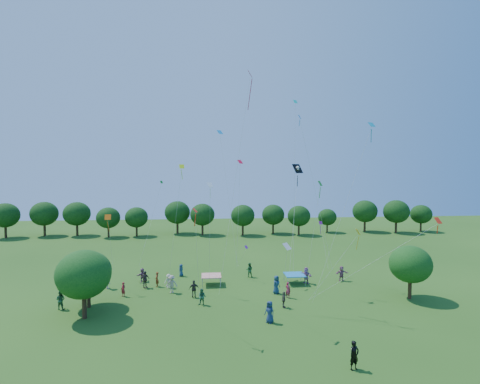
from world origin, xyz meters
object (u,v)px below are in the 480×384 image
object	(u,v)px
near_tree_west	(84,274)
near_tree_north	(88,272)
man_in_black	(354,355)
red_high_kite	(245,110)
near_tree_east	(410,264)
pirate_kite	(297,171)
tent_blue	(294,275)
tent_red_stripe	(211,276)

from	to	relation	value
near_tree_west	near_tree_north	bearing A→B (deg)	99.34
man_in_black	red_high_kite	bearing A→B (deg)	92.00
near_tree_west	near_tree_east	bearing A→B (deg)	4.08
pirate_kite	red_high_kite	world-z (taller)	red_high_kite
tent_blue	pirate_kite	bearing A→B (deg)	-99.23
near_tree_east	man_in_black	world-z (taller)	near_tree_east
near_tree_east	tent_blue	distance (m)	12.24
tent_red_stripe	man_in_black	distance (m)	20.91
tent_blue	pirate_kite	size ratio (longest dim) A/B	0.18
tent_red_stripe	near_tree_west	bearing A→B (deg)	-142.49
red_high_kite	tent_blue	bearing A→B (deg)	37.51
near_tree_north	near_tree_east	world-z (taller)	near_tree_east
pirate_kite	man_in_black	bearing A→B (deg)	-90.11
near_tree_east	man_in_black	distance (m)	16.79
near_tree_north	red_high_kite	world-z (taller)	red_high_kite
near_tree_east	red_high_kite	size ratio (longest dim) A/B	0.25
near_tree_north	near_tree_east	distance (m)	31.52
near_tree_north	red_high_kite	size ratio (longest dim) A/B	0.25
tent_blue	red_high_kite	distance (m)	19.34
near_tree_north	pirate_kite	size ratio (longest dim) A/B	0.43
tent_blue	man_in_black	size ratio (longest dim) A/B	1.16
tent_red_stripe	tent_blue	distance (m)	9.47
red_high_kite	man_in_black	bearing A→B (deg)	-67.57
near_tree_north	red_high_kite	distance (m)	21.43
man_in_black	tent_blue	bearing A→B (deg)	68.07
near_tree_east	pirate_kite	bearing A→B (deg)	163.96
tent_red_stripe	pirate_kite	size ratio (longest dim) A/B	0.18
tent_red_stripe	tent_blue	bearing A→B (deg)	-2.72
man_in_black	red_high_kite	world-z (taller)	red_high_kite
near_tree_west	tent_blue	world-z (taller)	near_tree_west
near_tree_north	man_in_black	distance (m)	24.49
tent_red_stripe	pirate_kite	distance (m)	15.21
near_tree_west	red_high_kite	distance (m)	21.03
pirate_kite	near_tree_east	bearing A→B (deg)	-16.04
near_tree_north	tent_blue	world-z (taller)	near_tree_north
tent_blue	man_in_black	world-z (taller)	man_in_black
tent_red_stripe	red_high_kite	xyz separation A→B (m)	(3.31, -5.17, 17.72)
near_tree_east	tent_red_stripe	world-z (taller)	near_tree_east
tent_red_stripe	red_high_kite	world-z (taller)	red_high_kite
near_tree_north	tent_red_stripe	size ratio (longest dim) A/B	2.43
near_tree_west	man_in_black	xyz separation A→B (m)	(20.16, -10.29, -2.96)
near_tree_north	tent_blue	size ratio (longest dim) A/B	2.43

